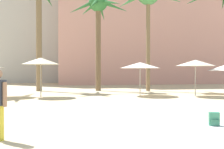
{
  "coord_description": "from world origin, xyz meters",
  "views": [
    {
      "loc": [
        -1.71,
        -5.89,
        1.64
      ],
      "look_at": [
        0.17,
        4.48,
        1.51
      ],
      "focal_mm": 43.91,
      "sensor_mm": 36.0,
      "label": 1
    }
  ],
  "objects_px": {
    "cafe_umbrella_1": "(41,61)",
    "backpack": "(214,119)",
    "cafe_umbrella_3": "(140,65)",
    "cafe_umbrella_0": "(195,63)",
    "palm_tree_far_right": "(98,12)"
  },
  "relations": [
    {
      "from": "cafe_umbrella_1",
      "to": "cafe_umbrella_3",
      "type": "relative_size",
      "value": 0.93
    },
    {
      "from": "cafe_umbrella_0",
      "to": "backpack",
      "type": "xyz_separation_m",
      "value": [
        -4.08,
        -9.11,
        -1.97
      ]
    },
    {
      "from": "cafe_umbrella_3",
      "to": "cafe_umbrella_1",
      "type": "bearing_deg",
      "value": 178.91
    },
    {
      "from": "cafe_umbrella_0",
      "to": "palm_tree_far_right",
      "type": "bearing_deg",
      "value": 132.44
    },
    {
      "from": "palm_tree_far_right",
      "to": "cafe_umbrella_0",
      "type": "xyz_separation_m",
      "value": [
        5.58,
        -6.11,
        -4.37
      ]
    },
    {
      "from": "palm_tree_far_right",
      "to": "backpack",
      "type": "bearing_deg",
      "value": -84.35
    },
    {
      "from": "cafe_umbrella_3",
      "to": "backpack",
      "type": "relative_size",
      "value": 6.37
    },
    {
      "from": "cafe_umbrella_3",
      "to": "cafe_umbrella_0",
      "type": "bearing_deg",
      "value": -16.28
    },
    {
      "from": "cafe_umbrella_1",
      "to": "backpack",
      "type": "height_order",
      "value": "cafe_umbrella_1"
    },
    {
      "from": "backpack",
      "to": "cafe_umbrella_3",
      "type": "bearing_deg",
      "value": -162.55
    },
    {
      "from": "cafe_umbrella_0",
      "to": "backpack",
      "type": "height_order",
      "value": "cafe_umbrella_0"
    },
    {
      "from": "palm_tree_far_right",
      "to": "cafe_umbrella_0",
      "type": "bearing_deg",
      "value": -47.56
    },
    {
      "from": "palm_tree_far_right",
      "to": "cafe_umbrella_1",
      "type": "xyz_separation_m",
      "value": [
        -4.29,
        -4.98,
        -4.27
      ]
    },
    {
      "from": "cafe_umbrella_1",
      "to": "backpack",
      "type": "bearing_deg",
      "value": -60.5
    },
    {
      "from": "backpack",
      "to": "cafe_umbrella_0",
      "type": "bearing_deg",
      "value": 176.93
    }
  ]
}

